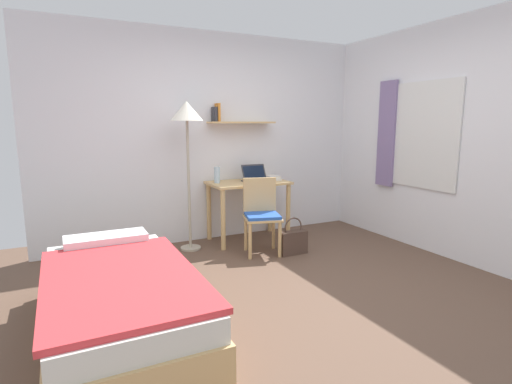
{
  "coord_description": "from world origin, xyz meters",
  "views": [
    {
      "loc": [
        -1.83,
        -2.8,
        1.5
      ],
      "look_at": [
        -0.18,
        0.51,
        0.85
      ],
      "focal_mm": 28.0,
      "sensor_mm": 36.0,
      "label": 1
    }
  ],
  "objects": [
    {
      "name": "ground_plane",
      "position": [
        0.0,
        0.0,
        0.0
      ],
      "size": [
        5.28,
        5.28,
        0.0
      ],
      "primitive_type": "plane",
      "color": "brown"
    },
    {
      "name": "wall_back",
      "position": [
        0.0,
        2.02,
        1.3
      ],
      "size": [
        4.4,
        0.27,
        2.6
      ],
      "color": "white",
      "rests_on": "ground_plane"
    },
    {
      "name": "wall_right",
      "position": [
        2.02,
        0.04,
        1.3
      ],
      "size": [
        0.1,
        4.4,
        2.6
      ],
      "color": "white",
      "rests_on": "ground_plane"
    },
    {
      "name": "bed",
      "position": [
        -1.51,
        0.01,
        0.24
      ],
      "size": [
        0.98,
        1.91,
        0.54
      ],
      "color": "tan",
      "rests_on": "ground_plane"
    },
    {
      "name": "desk",
      "position": [
        0.3,
        1.7,
        0.61
      ],
      "size": [
        0.99,
        0.59,
        0.76
      ],
      "color": "tan",
      "rests_on": "ground_plane"
    },
    {
      "name": "desk_chair",
      "position": [
        0.22,
        1.18,
        0.48
      ],
      "size": [
        0.5,
        0.48,
        0.86
      ],
      "color": "tan",
      "rests_on": "ground_plane"
    },
    {
      "name": "standing_lamp",
      "position": [
        -0.48,
        1.66,
        1.52
      ],
      "size": [
        0.37,
        0.37,
        1.74
      ],
      "color": "#B2A893",
      "rests_on": "ground_plane"
    },
    {
      "name": "laptop",
      "position": [
        0.4,
        1.7,
        0.81
      ],
      "size": [
        0.33,
        0.23,
        0.21
      ],
      "color": "#2D2D33",
      "rests_on": "desk"
    },
    {
      "name": "water_bottle",
      "position": [
        -0.09,
        1.77,
        0.86
      ],
      "size": [
        0.07,
        0.07,
        0.2
      ],
      "primitive_type": "cylinder",
      "color": "silver",
      "rests_on": "desk"
    },
    {
      "name": "book_stack",
      "position": [
        0.64,
        1.67,
        0.79
      ],
      "size": [
        0.16,
        0.2,
        0.06
      ],
      "color": "silver",
      "rests_on": "desk"
    },
    {
      "name": "handbag",
      "position": [
        0.52,
        0.96,
        0.15
      ],
      "size": [
        0.33,
        0.12,
        0.43
      ],
      "color": "#4C382D",
      "rests_on": "ground_plane"
    }
  ]
}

